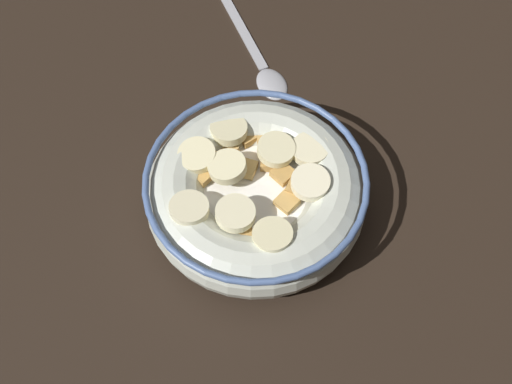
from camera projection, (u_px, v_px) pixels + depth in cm
name	position (u px, v px, depth cm)	size (l,w,h in cm)	color
ground_plane	(256.00, 214.00, 62.95)	(120.19, 120.19, 2.00)	black
cereal_bowl	(256.00, 192.00, 59.56)	(19.39, 19.39, 5.96)	beige
spoon	(263.00, 66.00, 70.23)	(13.82, 10.92, 0.80)	#A5A5AD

